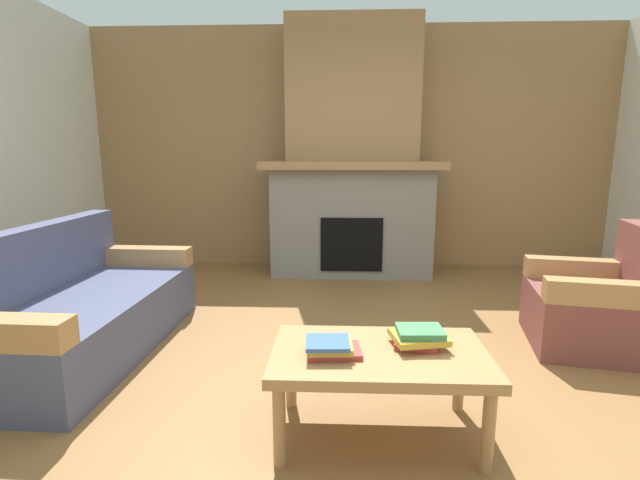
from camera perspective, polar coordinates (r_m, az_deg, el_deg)
ground at (r=2.82m, az=4.93°, el=-17.53°), size 9.00×9.00×0.00m
wall_back_wood_panel at (r=5.47m, az=3.84°, el=11.06°), size 6.00×0.12×2.70m
fireplace at (r=5.10m, az=3.91°, el=8.97°), size 1.90×0.82×2.70m
couch at (r=3.53m, az=-27.59°, el=-7.76°), size 0.90×1.83×0.85m
armchair at (r=3.73m, az=31.07°, el=-6.96°), size 0.89×0.89×0.85m
coffee_table at (r=2.25m, az=7.30°, el=-14.61°), size 1.00×0.60×0.43m
book_stack_near_edge at (r=2.15m, az=1.38°, el=-13.09°), size 0.26×0.22×0.07m
book_stack_center at (r=2.28m, az=12.00°, el=-11.58°), size 0.28×0.25×0.09m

